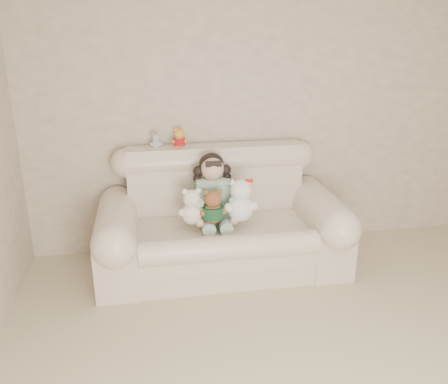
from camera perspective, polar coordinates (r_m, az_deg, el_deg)
wall_back at (r=4.36m, az=6.09°, el=9.93°), size 4.50×0.00×4.50m
sofa at (r=3.98m, az=-0.25°, el=-2.70°), size 2.10×0.95×1.03m
seated_child at (r=3.97m, az=-1.42°, el=0.49°), size 0.39×0.46×0.61m
brown_teddy at (r=3.78m, az=-1.38°, el=-1.37°), size 0.25×0.20×0.35m
white_cat at (r=3.81m, az=2.02°, el=-0.45°), size 0.31×0.25×0.44m
cream_teddy at (r=3.78m, az=-3.96°, el=-1.34°), size 0.25×0.21×0.36m
yellow_mini_bear at (r=4.13m, az=-5.48°, el=6.76°), size 0.16×0.14×0.21m
grey_mini_plush at (r=4.11m, az=-8.29°, el=6.31°), size 0.13×0.11×0.17m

